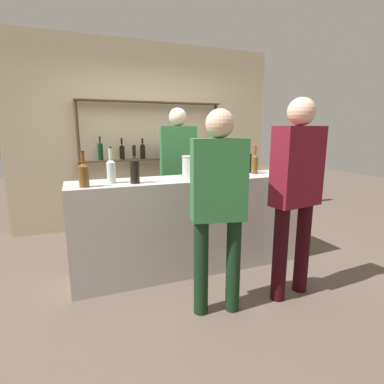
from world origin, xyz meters
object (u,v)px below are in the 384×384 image
at_px(counter_bottle_0, 135,169).
at_px(counter_bottle_3, 255,163).
at_px(counter_bottle_5, 248,161).
at_px(counter_bottle_1, 232,165).
at_px(customer_right, 296,184).
at_px(counter_bottle_4, 111,170).
at_px(customer_center, 219,198).
at_px(server_behind_counter, 178,164).
at_px(wine_glass, 283,164).
at_px(cork_jar, 200,170).
at_px(counter_bottle_2, 84,174).
at_px(ice_bucket, 192,167).

height_order(counter_bottle_0, counter_bottle_3, counter_bottle_0).
bearing_deg(counter_bottle_3, counter_bottle_5, 100.61).
bearing_deg(counter_bottle_1, customer_right, -73.01).
distance_m(counter_bottle_4, customer_center, 1.10).
relative_size(counter_bottle_3, customer_center, 0.19).
distance_m(counter_bottle_1, server_behind_counter, 1.05).
relative_size(counter_bottle_4, counter_bottle_5, 0.95).
xyz_separation_m(wine_glass, cork_jar, (-0.91, 0.22, -0.05)).
distance_m(counter_bottle_5, customer_right, 0.99).
bearing_deg(counter_bottle_3, server_behind_counter, 125.38).
bearing_deg(customer_right, counter_bottle_0, 49.86).
xyz_separation_m(counter_bottle_5, customer_center, (-0.87, -0.97, -0.17)).
distance_m(counter_bottle_2, counter_bottle_5, 1.85).
height_order(counter_bottle_2, counter_bottle_5, counter_bottle_5).
distance_m(counter_bottle_2, customer_center, 1.20).
xyz_separation_m(counter_bottle_0, customer_center, (0.51, -0.74, -0.17)).
bearing_deg(server_behind_counter, cork_jar, 6.21).
height_order(counter_bottle_1, ice_bucket, counter_bottle_1).
distance_m(counter_bottle_1, counter_bottle_2, 1.48).
bearing_deg(customer_right, cork_jar, 19.41).
xyz_separation_m(counter_bottle_3, counter_bottle_5, (-0.02, 0.11, 0.02)).
bearing_deg(server_behind_counter, customer_right, 23.77).
height_order(counter_bottle_5, server_behind_counter, server_behind_counter).
relative_size(counter_bottle_1, ice_bucket, 1.42).
bearing_deg(counter_bottle_1, wine_glass, -3.05).
relative_size(counter_bottle_0, ice_bucket, 1.52).
distance_m(counter_bottle_0, server_behind_counter, 1.27).
distance_m(counter_bottle_2, customer_right, 1.85).
relative_size(counter_bottle_0, customer_center, 0.22).
distance_m(counter_bottle_4, server_behind_counter, 1.34).
relative_size(wine_glass, server_behind_counter, 0.09).
distance_m(counter_bottle_1, wine_glass, 0.63).
height_order(counter_bottle_0, customer_right, customer_right).
bearing_deg(counter_bottle_1, customer_center, -125.05).
bearing_deg(cork_jar, counter_bottle_4, -174.09).
relative_size(counter_bottle_3, wine_glass, 1.90).
relative_size(counter_bottle_0, cork_jar, 2.54).
relative_size(counter_bottle_2, server_behind_counter, 0.18).
distance_m(counter_bottle_2, counter_bottle_4, 0.28).
distance_m(counter_bottle_2, server_behind_counter, 1.61).
bearing_deg(counter_bottle_5, counter_bottle_3, -79.39).
height_order(counter_bottle_1, wine_glass, counter_bottle_1).
bearing_deg(cork_jar, counter_bottle_5, 4.47).
distance_m(counter_bottle_4, cork_jar, 0.95).
xyz_separation_m(counter_bottle_0, counter_bottle_1, (1.02, -0.00, -0.01)).
relative_size(counter_bottle_4, cork_jar, 2.41).
bearing_deg(wine_glass, counter_bottle_4, 176.11).
relative_size(counter_bottle_2, ice_bucket, 1.34).
relative_size(counter_bottle_2, customer_right, 0.18).
bearing_deg(counter_bottle_2, counter_bottle_5, 8.37).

